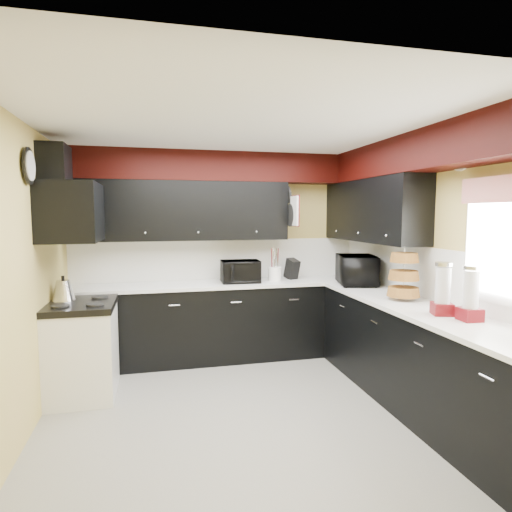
{
  "coord_description": "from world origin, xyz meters",
  "views": [
    {
      "loc": [
        -0.8,
        -3.57,
        1.77
      ],
      "look_at": [
        0.24,
        0.82,
        1.32
      ],
      "focal_mm": 30.0,
      "sensor_mm": 36.0,
      "label": 1
    }
  ],
  "objects_px": {
    "utensil_crock": "(275,274)",
    "microwave": "(357,270)",
    "kettle": "(63,290)",
    "knife_block": "(292,269)",
    "toaster_oven": "(241,271)"
  },
  "relations": [
    {
      "from": "toaster_oven",
      "to": "knife_block",
      "type": "height_order",
      "value": "toaster_oven"
    },
    {
      "from": "knife_block",
      "to": "kettle",
      "type": "xyz_separation_m",
      "value": [
        -2.57,
        -0.66,
        -0.05
      ]
    },
    {
      "from": "toaster_oven",
      "to": "knife_block",
      "type": "distance_m",
      "value": 0.7
    },
    {
      "from": "knife_block",
      "to": "utensil_crock",
      "type": "bearing_deg",
      "value": -178.1
    },
    {
      "from": "microwave",
      "to": "utensil_crock",
      "type": "xyz_separation_m",
      "value": [
        -0.87,
        0.46,
        -0.08
      ]
    },
    {
      "from": "knife_block",
      "to": "kettle",
      "type": "distance_m",
      "value": 2.66
    },
    {
      "from": "utensil_crock",
      "to": "kettle",
      "type": "bearing_deg",
      "value": -166.17
    },
    {
      "from": "toaster_oven",
      "to": "kettle",
      "type": "distance_m",
      "value": 1.96
    },
    {
      "from": "utensil_crock",
      "to": "knife_block",
      "type": "distance_m",
      "value": 0.27
    },
    {
      "from": "utensil_crock",
      "to": "knife_block",
      "type": "height_order",
      "value": "knife_block"
    },
    {
      "from": "knife_block",
      "to": "toaster_oven",
      "type": "bearing_deg",
      "value": 170.78
    },
    {
      "from": "utensil_crock",
      "to": "microwave",
      "type": "bearing_deg",
      "value": -27.8
    },
    {
      "from": "microwave",
      "to": "knife_block",
      "type": "xyz_separation_m",
      "value": [
        -0.62,
        0.55,
        -0.04
      ]
    },
    {
      "from": "toaster_oven",
      "to": "kettle",
      "type": "bearing_deg",
      "value": -161.31
    },
    {
      "from": "toaster_oven",
      "to": "kettle",
      "type": "xyz_separation_m",
      "value": [
        -1.88,
        -0.56,
        -0.05
      ]
    }
  ]
}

